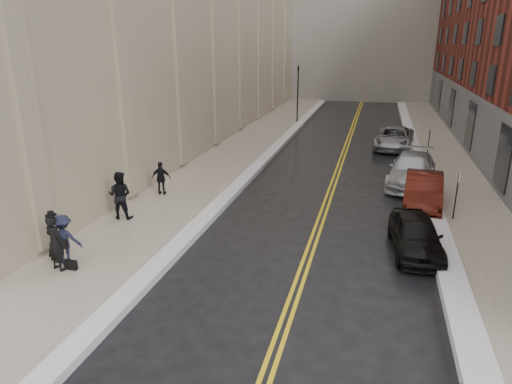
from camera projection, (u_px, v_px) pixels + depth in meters
The scene contains 18 objects.
ground at pixel (210, 294), 13.79m from camera, with size 160.00×160.00×0.00m, color black.
sidewalk_left at pixel (230, 158), 29.54m from camera, with size 4.00×64.00×0.15m, color gray.
sidewalk_right at pixel (453, 172), 26.26m from camera, with size 3.00×64.00×0.15m, color gray.
lane_stripe_a at pixel (338, 166), 27.89m from camera, with size 0.12×64.00×0.01m, color gold.
lane_stripe_b at pixel (341, 166), 27.83m from camera, with size 0.12×64.00×0.01m, color gold.
snow_ridge_left at pixel (265, 159), 28.96m from camera, with size 0.70×60.80×0.26m, color silver.
snow_ridge_right at pixel (420, 169), 26.68m from camera, with size 0.85×60.80×0.30m, color silver.
traffic_signal at pixel (298, 90), 40.97m from camera, with size 0.18×0.15×5.20m.
parking_sign_near at pixel (457, 192), 18.78m from camera, with size 0.06×0.35×2.23m.
parking_sign_far at pixel (429, 136), 29.79m from camera, with size 0.06×0.35×2.23m.
car_black at pixel (416, 235), 16.28m from camera, with size 1.63×4.05×1.38m, color black.
car_maroon at pixel (423, 190), 20.89m from camera, with size 1.61×4.61×1.52m, color #43120C.
car_silver_near at pixel (412, 170), 24.03m from camera, with size 2.25×5.54×1.61m, color #A4A7AB.
car_silver_far at pixel (394, 138), 32.24m from camera, with size 2.47×5.35×1.49m, color gray.
pedestrian_main at pixel (55, 243), 14.65m from camera, with size 0.69×0.45×1.90m, color black.
pedestrian_a at pixel (120, 195), 18.97m from camera, with size 0.99×0.77×2.03m, color black.
pedestrian_b at pixel (64, 239), 15.17m from camera, with size 1.10×0.63×1.70m, color #1B1D31.
pedestrian_c at pixel (161, 178), 22.04m from camera, with size 0.94×0.39×1.61m, color black.
Camera 1 is at (4.45, -11.35, 7.27)m, focal length 32.00 mm.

